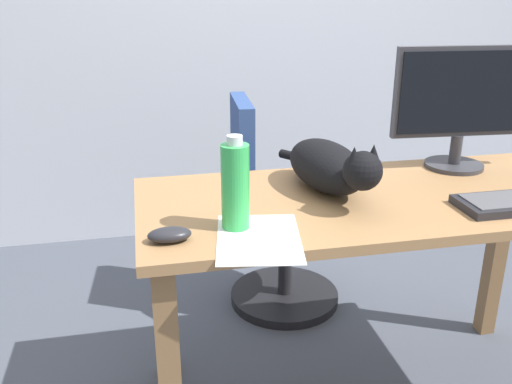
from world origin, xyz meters
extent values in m
cube|color=#9E7247|center=(0.00, 0.00, 0.73)|extent=(1.42, 0.63, 0.03)
cube|color=olive|center=(-0.65, 0.25, 0.36)|extent=(0.06, 0.06, 0.72)
cube|color=olive|center=(0.65, 0.25, 0.36)|extent=(0.06, 0.06, 0.72)
cylinder|color=black|center=(-0.10, 0.65, 0.02)|extent=(0.48, 0.48, 0.04)
cylinder|color=black|center=(-0.10, 0.65, 0.23)|extent=(0.06, 0.06, 0.46)
cylinder|color=navy|center=(-0.10, 0.65, 0.49)|extent=(0.44, 0.44, 0.06)
cube|color=navy|center=(-0.28, 0.67, 0.72)|extent=(0.08, 0.36, 0.40)
cylinder|color=#333338|center=(0.38, 0.20, 0.75)|extent=(0.20, 0.20, 0.01)
cylinder|color=#333338|center=(0.38, 0.20, 0.81)|extent=(0.04, 0.04, 0.10)
cube|color=#333338|center=(0.38, 0.20, 1.01)|extent=(0.48, 0.06, 0.30)
cube|color=black|center=(0.38, 0.19, 1.01)|extent=(0.45, 0.04, 0.27)
ellipsoid|color=black|center=(-0.13, 0.09, 0.82)|extent=(0.23, 0.38, 0.15)
sphere|color=black|center=(-0.09, -0.12, 0.87)|extent=(0.11, 0.11, 0.11)
cone|color=black|center=(-0.06, -0.11, 0.92)|extent=(0.04, 0.04, 0.04)
cone|color=black|center=(-0.12, -0.12, 0.92)|extent=(0.04, 0.04, 0.04)
cylinder|color=black|center=(-0.13, 0.35, 0.77)|extent=(0.13, 0.16, 0.03)
ellipsoid|color=#232328|center=(-0.63, -0.19, 0.76)|extent=(0.11, 0.06, 0.04)
cube|color=white|center=(-0.41, -0.22, 0.75)|extent=(0.26, 0.33, 0.00)
cylinder|color=green|center=(-0.45, -0.14, 0.86)|extent=(0.07, 0.07, 0.23)
cylinder|color=silver|center=(-0.45, -0.14, 0.98)|extent=(0.04, 0.04, 0.02)
camera|label=1|loc=(-0.68, -1.47, 1.35)|focal=39.05mm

